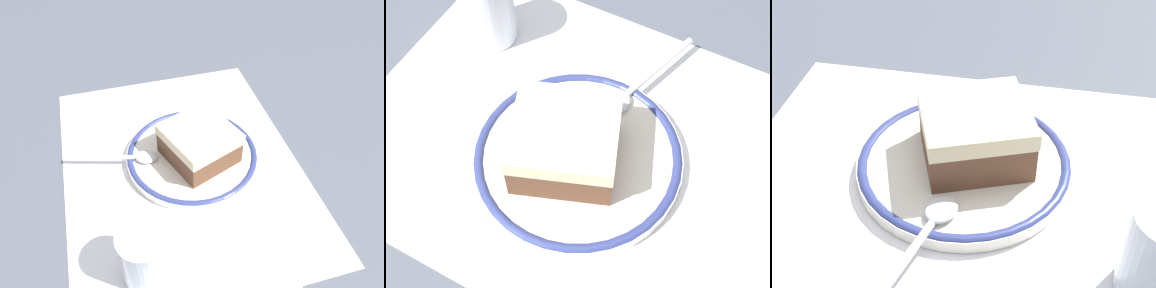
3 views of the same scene
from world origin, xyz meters
TOP-DOWN VIEW (x-y plane):
  - ground_plane at (0.00, 0.00)m, footprint 2.40×2.40m
  - placemat at (0.00, 0.00)m, footprint 0.46×0.36m
  - plate at (-0.01, 0.02)m, footprint 0.21×0.21m
  - cake_slice at (0.00, 0.03)m, footprint 0.13×0.12m
  - spoon at (-0.02, -0.08)m, footprint 0.06×0.14m
  - cup at (0.16, -0.08)m, footprint 0.06×0.06m
  - napkin at (0.15, 0.07)m, footprint 0.17×0.17m

SIDE VIEW (x-z plane):
  - ground_plane at x=0.00m, z-range 0.00..0.00m
  - placemat at x=0.00m, z-range 0.00..0.00m
  - napkin at x=0.15m, z-range 0.00..0.00m
  - plate at x=-0.01m, z-range 0.00..0.02m
  - spoon at x=-0.02m, z-range 0.01..0.02m
  - cup at x=0.16m, z-range 0.00..0.08m
  - cake_slice at x=0.00m, z-range 0.01..0.07m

